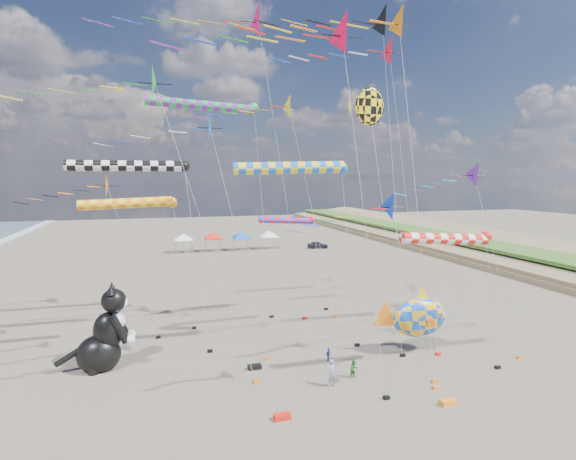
# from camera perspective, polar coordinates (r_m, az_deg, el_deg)

# --- Properties ---
(ground) EXTENTS (260.00, 260.00, 0.00)m
(ground) POSITION_cam_1_polar(r_m,az_deg,el_deg) (24.30, 14.20, -25.23)
(ground) COLOR brown
(ground) RESTS_ON ground
(delta_kite_0) EXTENTS (9.74, 1.82, 16.86)m
(delta_kite_0) POSITION_cam_1_polar(r_m,az_deg,el_deg) (29.72, -10.97, 11.97)
(delta_kite_0) COLOR blue
(delta_kite_0) RESTS_ON ground
(delta_kite_1) EXTENTS (12.25, 2.37, 21.08)m
(delta_kite_1) POSITION_cam_1_polar(r_m,az_deg,el_deg) (24.41, 3.71, 22.91)
(delta_kite_1) COLOR #F0083A
(delta_kite_1) RESTS_ON ground
(delta_kite_2) EXTENTS (11.69, 2.05, 19.12)m
(delta_kite_2) POSITION_cam_1_polar(r_m,az_deg,el_deg) (26.65, -16.02, 17.21)
(delta_kite_2) COLOR #1B8F2A
(delta_kite_2) RESTS_ON ground
(delta_kite_3) EXTENTS (9.57, 1.77, 13.86)m
(delta_kite_3) POSITION_cam_1_polar(r_m,az_deg,el_deg) (31.51, 22.25, 5.90)
(delta_kite_3) COLOR #622296
(delta_kite_3) RESTS_ON ground
(delta_kite_4) EXTENTS (9.40, 1.71, 12.07)m
(delta_kite_4) POSITION_cam_1_polar(r_m,az_deg,el_deg) (25.03, 10.35, 2.13)
(delta_kite_4) COLOR #0B37C8
(delta_kite_4) RESTS_ON ground
(delta_kite_5) EXTENTS (12.24, 2.13, 19.84)m
(delta_kite_5) POSITION_cam_1_polar(r_m,az_deg,el_deg) (38.74, -1.35, 15.10)
(delta_kite_5) COLOR yellow
(delta_kite_5) RESTS_ON ground
(delta_kite_6) EXTENTS (13.17, 2.51, 23.58)m
(delta_kite_6) POSITION_cam_1_polar(r_m,az_deg,el_deg) (37.47, 10.79, 20.90)
(delta_kite_6) COLOR red
(delta_kite_6) RESTS_ON ground
(delta_kite_7) EXTENTS (14.21, 2.75, 25.93)m
(delta_kite_7) POSITION_cam_1_polar(r_m,az_deg,el_deg) (37.08, 9.95, 24.67)
(delta_kite_7) COLOR black
(delta_kite_7) RESTS_ON ground
(delta_kite_8) EXTENTS (16.98, 3.20, 27.20)m
(delta_kite_8) POSITION_cam_1_polar(r_m,az_deg,el_deg) (40.20, -5.15, 24.92)
(delta_kite_8) COLOR #DA1258
(delta_kite_8) RESTS_ON ground
(delta_kite_9) EXTENTS (8.38, 1.85, 13.16)m
(delta_kite_9) POSITION_cam_1_polar(r_m,az_deg,el_deg) (36.26, -22.21, 4.80)
(delta_kite_9) COLOR orange
(delta_kite_9) RESTS_ON ground
(delta_kite_10) EXTENTS (11.38, 2.09, 22.58)m
(delta_kite_10) POSITION_cam_1_polar(r_m,az_deg,el_deg) (27.55, 12.55, 24.28)
(delta_kite_10) COLOR orange
(delta_kite_10) RESTS_ON ground
(windsock_0) EXTENTS (9.47, 0.90, 13.89)m
(windsock_0) POSITION_cam_1_polar(r_m,az_deg,el_deg) (31.47, 1.00, 7.82)
(windsock_0) COLOR blue
(windsock_0) RESTS_ON ground
(windsock_1) EXTENTS (7.77, 0.74, 9.37)m
(windsock_1) POSITION_cam_1_polar(r_m,az_deg,el_deg) (29.66, 19.91, -1.12)
(windsock_1) COLOR red
(windsock_1) RESTS_ON ground
(windsock_2) EXTENTS (10.64, 0.86, 19.16)m
(windsock_2) POSITION_cam_1_polar(r_m,az_deg,el_deg) (39.38, -10.30, 15.19)
(windsock_2) COLOR green
(windsock_2) RESTS_ON ground
(windsock_3) EXTENTS (8.73, 0.85, 11.18)m
(windsock_3) POSITION_cam_1_polar(r_m,az_deg,el_deg) (37.61, -19.21, 3.17)
(windsock_3) COLOR orange
(windsock_3) RESTS_ON ground
(windsock_4) EXTENTS (6.81, 0.61, 9.16)m
(windsock_4) POSITION_cam_1_polar(r_m,az_deg,el_deg) (41.43, 0.17, 1.13)
(windsock_4) COLOR red
(windsock_4) RESTS_ON ground
(windsock_5) EXTENTS (9.20, 0.76, 13.92)m
(windsock_5) POSITION_cam_1_polar(r_m,az_deg,el_deg) (32.01, -19.11, 7.58)
(windsock_5) COLOR black
(windsock_5) RESTS_ON ground
(angelfish_kite) EXTENTS (3.74, 3.02, 19.03)m
(angelfish_kite) POSITION_cam_1_polar(r_m,az_deg,el_deg) (32.98, 10.02, 14.95)
(angelfish_kite) COLOR yellow
(angelfish_kite) RESTS_ON ground
(cat_inflatable) EXTENTS (4.32, 2.18, 5.82)m
(cat_inflatable) POSITION_cam_1_polar(r_m,az_deg,el_deg) (32.83, -22.47, -11.31)
(cat_inflatable) COLOR black
(cat_inflatable) RESTS_ON ground
(fish_inflatable) EXTENTS (5.91, 2.79, 4.88)m
(fish_inflatable) POSITION_cam_1_polar(r_m,az_deg,el_deg) (34.69, 16.26, -10.55)
(fish_inflatable) COLOR blue
(fish_inflatable) RESTS_ON ground
(person_adult) EXTENTS (0.74, 0.61, 1.73)m
(person_adult) POSITION_cam_1_polar(r_m,az_deg,el_deg) (28.96, 5.62, -17.61)
(person_adult) COLOR gray
(person_adult) RESTS_ON ground
(child_green) EXTENTS (0.66, 0.56, 1.19)m
(child_green) POSITION_cam_1_polar(r_m,az_deg,el_deg) (30.31, 8.39, -17.06)
(child_green) COLOR #1B701D
(child_green) RESTS_ON ground
(child_blue) EXTENTS (0.60, 0.47, 0.95)m
(child_blue) POSITION_cam_1_polar(r_m,az_deg,el_deg) (32.65, 5.15, -15.47)
(child_blue) COLOR #2A43AC
(child_blue) RESTS_ON ground
(kite_bag_0) EXTENTS (0.90, 0.44, 0.30)m
(kite_bag_0) POSITION_cam_1_polar(r_m,az_deg,el_deg) (28.58, 19.66, -19.92)
(kite_bag_0) COLOR orange
(kite_bag_0) RESTS_ON ground
(kite_bag_1) EXTENTS (0.90, 0.44, 0.30)m
(kite_bag_1) POSITION_cam_1_polar(r_m,az_deg,el_deg) (25.78, -0.75, -22.61)
(kite_bag_1) COLOR red
(kite_bag_1) RESTS_ON ground
(kite_bag_2) EXTENTS (0.90, 0.44, 0.30)m
(kite_bag_2) POSITION_cam_1_polar(r_m,az_deg,el_deg) (31.50, -4.27, -16.95)
(kite_bag_2) COLOR black
(kite_bag_2) RESTS_ON ground
(tent_row) EXTENTS (19.20, 4.20, 3.80)m
(tent_row) POSITION_cam_1_polar(r_m,az_deg,el_deg) (79.11, -7.71, -0.37)
(tent_row) COLOR white
(tent_row) RESTS_ON ground
(parked_car) EXTENTS (3.97, 2.22, 1.28)m
(parked_car) POSITION_cam_1_polar(r_m,az_deg,el_deg) (81.66, 3.78, -1.89)
(parked_car) COLOR #26262D
(parked_car) RESTS_ON ground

